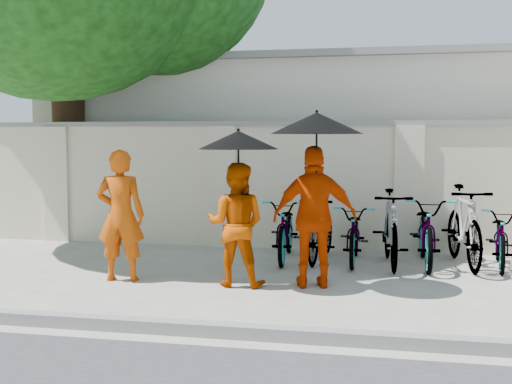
# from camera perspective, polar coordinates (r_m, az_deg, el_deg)

# --- Properties ---
(ground) EXTENTS (80.00, 80.00, 0.00)m
(ground) POSITION_cam_1_polar(r_m,az_deg,el_deg) (7.62, -1.37, -8.86)
(ground) COLOR #B0A99A
(kerb) EXTENTS (40.00, 0.16, 0.12)m
(kerb) POSITION_cam_1_polar(r_m,az_deg,el_deg) (6.01, -5.08, -12.02)
(kerb) COLOR slate
(kerb) RESTS_ON ground
(compound_wall) EXTENTS (20.00, 0.30, 2.00)m
(compound_wall) POSITION_cam_1_polar(r_m,az_deg,el_deg) (10.46, 7.92, 0.37)
(compound_wall) COLOR beige
(compound_wall) RESTS_ON ground
(building_behind) EXTENTS (14.00, 6.00, 3.20)m
(building_behind) POSITION_cam_1_polar(r_m,az_deg,el_deg) (14.22, 12.97, 3.87)
(building_behind) COLOR silver
(building_behind) RESTS_ON ground
(monk_left) EXTENTS (0.66, 0.48, 1.66)m
(monk_left) POSITION_cam_1_polar(r_m,az_deg,el_deg) (8.26, -11.95, -2.03)
(monk_left) COLOR #B64206
(monk_left) RESTS_ON ground
(monk_center) EXTENTS (0.74, 0.58, 1.51)m
(monk_center) POSITION_cam_1_polar(r_m,az_deg,el_deg) (7.81, -1.79, -2.90)
(monk_center) COLOR #B43F00
(monk_center) RESTS_ON ground
(parasol_center) EXTENTS (0.97, 0.97, 1.03)m
(parasol_center) POSITION_cam_1_polar(r_m,az_deg,el_deg) (7.65, -1.58, 4.64)
(parasol_center) COLOR black
(parasol_center) RESTS_ON ground
(monk_right) EXTENTS (1.07, 0.63, 1.71)m
(monk_right) POSITION_cam_1_polar(r_m,az_deg,el_deg) (7.73, 5.27, -2.22)
(monk_right) COLOR #C12E00
(monk_right) RESTS_ON ground
(parasol_right) EXTENTS (1.10, 1.10, 1.13)m
(parasol_right) POSITION_cam_1_polar(r_m,az_deg,el_deg) (7.60, 5.41, 6.11)
(parasol_right) COLOR black
(parasol_right) RESTS_ON ground
(bike_0) EXTENTS (0.73, 1.79, 0.92)m
(bike_0) POSITION_cam_1_polar(r_m,az_deg,el_deg) (9.48, 2.73, -3.32)
(bike_0) COLOR gray
(bike_0) RESTS_ON ground
(bike_1) EXTENTS (0.63, 1.68, 0.99)m
(bike_1) POSITION_cam_1_polar(r_m,az_deg,el_deg) (9.44, 5.77, -3.18)
(bike_1) COLOR gray
(bike_1) RESTS_ON ground
(bike_2) EXTENTS (0.58, 1.64, 0.86)m
(bike_2) POSITION_cam_1_polar(r_m,az_deg,el_deg) (9.37, 8.80, -3.66)
(bike_2) COLOR gray
(bike_2) RESTS_ON ground
(bike_3) EXTENTS (0.65, 1.83, 1.08)m
(bike_3) POSITION_cam_1_polar(r_m,az_deg,el_deg) (9.20, 11.89, -3.18)
(bike_3) COLOR gray
(bike_3) RESTS_ON ground
(bike_4) EXTENTS (0.68, 1.89, 0.99)m
(bike_4) POSITION_cam_1_polar(r_m,az_deg,el_deg) (9.38, 14.96, -3.36)
(bike_4) COLOR gray
(bike_4) RESTS_ON ground
(bike_5) EXTENTS (0.77, 1.96, 1.14)m
(bike_5) POSITION_cam_1_polar(r_m,az_deg,el_deg) (9.45, 17.99, -2.90)
(bike_5) COLOR gray
(bike_5) RESTS_ON ground
(bike_6) EXTENTS (0.75, 1.69, 0.86)m
(bike_6) POSITION_cam_1_polar(r_m,az_deg,el_deg) (9.54, 20.97, -3.77)
(bike_6) COLOR gray
(bike_6) RESTS_ON ground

